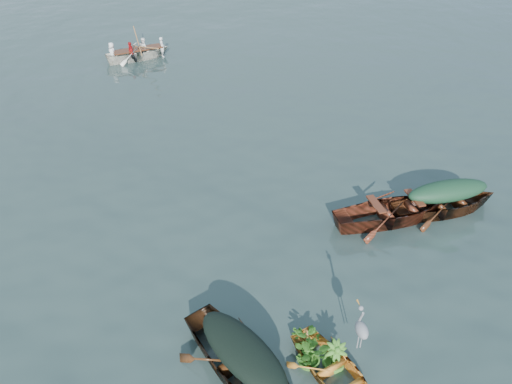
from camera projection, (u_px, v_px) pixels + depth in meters
ground at (301, 227)px, 12.59m from camera, size 140.00×140.00×0.00m
yellow_dinghy at (335, 379)px, 8.98m from camera, size 2.08×2.89×0.68m
dark_covered_boat at (244, 376)px, 9.03m from camera, size 3.21×4.23×1.02m
green_tarp_boat at (442, 212)px, 13.10m from camera, size 4.13×1.55×0.92m
open_wooden_boat at (392, 221)px, 12.80m from camera, size 4.49×1.72×1.03m
rowed_boat at (139, 59)px, 22.61m from camera, size 4.19×2.36×0.94m
dark_tarp_cover at (243, 351)px, 8.63m from camera, size 1.77×2.33×0.40m
green_tarp_cover at (448, 190)px, 12.69m from camera, size 2.27×0.85×0.52m
thwart_benches at (395, 204)px, 12.50m from camera, size 2.26×0.99×0.04m
heron at (361, 335)px, 8.80m from camera, size 0.41×0.48×0.92m
dinghy_weeds at (319, 335)px, 9.00m from camera, size 0.99×1.10×0.60m
rowers at (136, 41)px, 22.12m from camera, size 3.01×1.88×0.76m
oars at (137, 48)px, 22.32m from camera, size 1.36×2.66×0.06m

